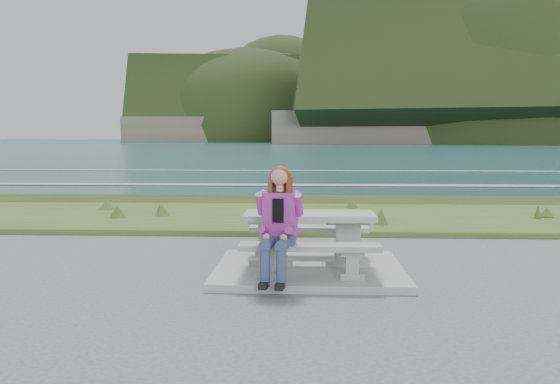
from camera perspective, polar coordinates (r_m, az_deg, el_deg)
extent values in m
cube|color=#989893|center=(7.74, 3.05, -8.08)|extent=(2.60, 2.10, 0.10)
cube|color=#989893|center=(7.73, -0.98, -7.40)|extent=(0.62, 0.12, 0.08)
cube|color=#989893|center=(7.67, -0.99, -5.25)|extent=(0.34, 0.09, 0.51)
cube|color=#989893|center=(7.62, -0.99, -3.08)|extent=(0.62, 0.12, 0.08)
cube|color=#989893|center=(7.74, 7.09, -7.43)|extent=(0.62, 0.12, 0.08)
cube|color=#989893|center=(7.68, 7.12, -5.28)|extent=(0.34, 0.09, 0.51)
cube|color=#989893|center=(7.63, 7.15, -3.11)|extent=(0.62, 0.12, 0.08)
cube|color=#989893|center=(7.59, 3.09, -2.50)|extent=(1.80, 0.75, 0.08)
cube|color=#989893|center=(7.05, -1.34, -8.69)|extent=(0.30, 0.12, 0.08)
cube|color=#989893|center=(7.01, -1.34, -7.51)|extent=(0.17, 0.09, 0.22)
cube|color=#989893|center=(6.98, -1.35, -6.31)|extent=(0.30, 0.12, 0.08)
cube|color=#989893|center=(7.06, 7.54, -8.72)|extent=(0.30, 0.12, 0.08)
cube|color=#989893|center=(7.02, 7.56, -7.54)|extent=(0.17, 0.09, 0.22)
cube|color=#989893|center=(6.99, 7.57, -6.34)|extent=(0.30, 0.12, 0.08)
cube|color=#989893|center=(6.95, 3.12, -5.74)|extent=(1.80, 0.35, 0.07)
cube|color=#989893|center=(8.41, -0.68, -6.32)|extent=(0.30, 0.12, 0.08)
cube|color=#989893|center=(8.38, -0.68, -5.32)|extent=(0.17, 0.09, 0.22)
cube|color=#989893|center=(8.35, -0.69, -4.31)|extent=(0.30, 0.12, 0.08)
cube|color=#989893|center=(8.42, 6.72, -6.34)|extent=(0.30, 0.12, 0.08)
cube|color=#989893|center=(8.39, 6.73, -5.34)|extent=(0.17, 0.09, 0.22)
cube|color=#989893|center=(8.36, 6.74, -4.33)|extent=(0.30, 0.12, 0.08)
cube|color=#989893|center=(8.33, 3.03, -3.82)|extent=(1.80, 0.35, 0.07)
cube|color=#2B491B|center=(12.65, 2.88, -2.88)|extent=(160.00, 4.50, 0.22)
cube|color=brown|center=(15.53, 2.82, -1.28)|extent=(160.00, 0.80, 2.20)
plane|color=#1B474E|center=(437.53, 2.61, 5.26)|extent=(1600.00, 1600.00, 0.00)
cube|color=#B4BEC1|center=(21.82, 2.74, -3.85)|extent=(220.00, 3.00, 0.06)
cube|color=#B4BEC1|center=(29.73, 2.70, -1.28)|extent=(220.00, 2.00, 0.06)
cube|color=#B4BEC1|center=(41.67, 2.67, 0.74)|extent=(220.00, 1.40, 0.06)
cube|color=#B4BEC1|center=(59.62, 2.65, 2.25)|extent=(220.00, 1.00, 0.06)
cube|color=brown|center=(361.75, 23.80, 6.11)|extent=(296.14, 193.70, 18.00)
ellipsoid|color=black|center=(361.80, 23.82, 6.58)|extent=(311.77, 210.10, 196.22)
cube|color=brown|center=(449.32, -2.53, 6.42)|extent=(201.55, 149.04, 18.00)
ellipsoid|color=black|center=(449.37, -2.53, 6.81)|extent=(211.86, 162.91, 126.96)
cube|color=navy|center=(6.77, -0.40, -7.16)|extent=(0.48, 0.77, 0.57)
cube|color=#973190|center=(6.90, 0.00, -2.24)|extent=(0.45, 0.30, 0.54)
sphere|color=tan|center=(6.84, -0.03, 1.63)|extent=(0.23, 0.23, 0.23)
sphere|color=#5E2015|center=(6.86, 0.01, 1.73)|extent=(0.25, 0.25, 0.25)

